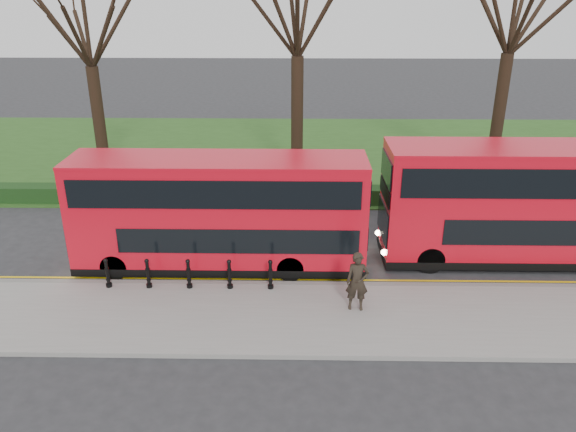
{
  "coord_description": "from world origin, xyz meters",
  "views": [
    {
      "loc": [
        2.04,
        -17.73,
        9.68
      ],
      "look_at": [
        1.71,
        0.5,
        2.0
      ],
      "focal_mm": 35.0,
      "sensor_mm": 36.0,
      "label": 1
    }
  ],
  "objects_px": {
    "bus_rear": "(536,205)",
    "pedestrian": "(357,282)",
    "bollard_row": "(189,274)",
    "bus_lead": "(219,214)"
  },
  "relations": [
    {
      "from": "bus_lead",
      "to": "bus_rear",
      "type": "relative_size",
      "value": 0.94
    },
    {
      "from": "bollard_row",
      "to": "bus_rear",
      "type": "relative_size",
      "value": 0.51
    },
    {
      "from": "bollard_row",
      "to": "bus_rear",
      "type": "height_order",
      "value": "bus_rear"
    },
    {
      "from": "bus_lead",
      "to": "pedestrian",
      "type": "distance_m",
      "value": 5.63
    },
    {
      "from": "bollard_row",
      "to": "bus_lead",
      "type": "distance_m",
      "value": 2.49
    },
    {
      "from": "pedestrian",
      "to": "bollard_row",
      "type": "bearing_deg",
      "value": 170.92
    },
    {
      "from": "bollard_row",
      "to": "bus_lead",
      "type": "relative_size",
      "value": 0.54
    },
    {
      "from": "bus_lead",
      "to": "pedestrian",
      "type": "height_order",
      "value": "bus_lead"
    },
    {
      "from": "bus_rear",
      "to": "pedestrian",
      "type": "distance_m",
      "value": 7.83
    },
    {
      "from": "bus_lead",
      "to": "bollard_row",
      "type": "bearing_deg",
      "value": -114.56
    }
  ]
}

